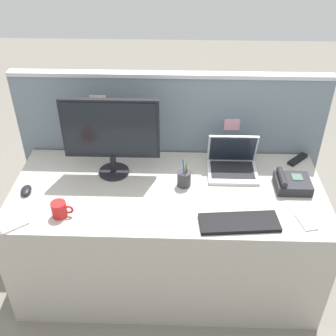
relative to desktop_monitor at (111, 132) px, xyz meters
The scene contains 13 objects.
ground_plane 1.10m from the desktop_monitor, 25.94° to the right, with size 10.00×10.00×0.00m, color slate.
desk 0.76m from the desktop_monitor, 25.94° to the right, with size 1.86×0.81×0.75m, color #ADA89E.
cubicle_divider 0.59m from the desktop_monitor, 39.40° to the left, with size 1.99×0.08×1.29m.
desktop_monitor is the anchor object (origin of this frame).
laptop 0.77m from the desktop_monitor, ahead, with size 0.31×0.26×0.23m.
desk_phone 1.11m from the desktop_monitor, ahead, with size 0.20×0.18×0.10m.
keyboard_main 0.90m from the desktop_monitor, 31.74° to the right, with size 0.42×0.15×0.02m, color black.
computer_mouse_right_hand 0.60m from the desktop_monitor, 155.34° to the right, with size 0.06×0.10×0.03m, color black.
pen_cup 0.51m from the desktop_monitor, 15.32° to the right, with size 0.08×0.08×0.19m.
cell_phone_white_slab 1.21m from the desktop_monitor, 21.31° to the right, with size 0.07×0.13×0.01m, color silver.
cell_phone_silver_slab 0.74m from the desktop_monitor, 132.90° to the right, with size 0.08×0.14×0.01m, color #B7BAC1.
tv_remote 1.22m from the desktop_monitor, ahead, with size 0.04×0.17×0.02m, color black.
coffee_mug 0.54m from the desktop_monitor, 119.54° to the right, with size 0.12×0.08×0.09m.
Camera 1 is at (0.07, -1.94, 2.28)m, focal length 44.67 mm.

